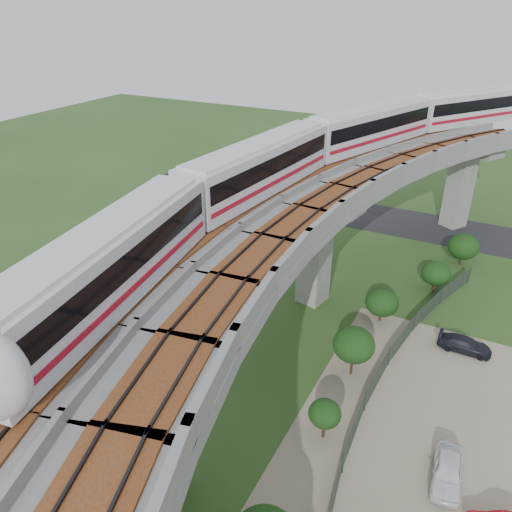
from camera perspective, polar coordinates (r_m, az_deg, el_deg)
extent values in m
plane|color=#2E4F1F|center=(34.96, -1.49, -12.78)|extent=(160.00, 160.00, 0.00)
cube|color=gray|center=(31.06, 21.64, -21.78)|extent=(18.00, 26.00, 0.04)
cube|color=#232326|center=(59.29, 12.59, 4.49)|extent=(60.00, 8.00, 0.03)
cube|color=#99968E|center=(58.17, 22.20, 7.06)|extent=(2.86, 2.93, 8.40)
cube|color=#99968E|center=(56.83, 23.06, 11.57)|extent=(7.21, 5.74, 1.20)
cube|color=#99968E|center=(40.24, 6.72, 0.12)|extent=(2.35, 2.51, 8.40)
cube|color=#99968E|center=(38.28, 7.11, 6.51)|extent=(7.31, 3.58, 1.20)
cube|color=#99968E|center=(25.52, -11.65, -19.46)|extent=(2.35, 2.51, 8.40)
cube|color=#99968E|center=(22.29, -12.83, -10.99)|extent=(7.31, 3.58, 1.20)
cube|color=gray|center=(51.80, 19.35, 11.97)|extent=(16.42, 20.91, 0.80)
cube|color=gray|center=(54.06, 15.76, 14.07)|extent=(8.66, 17.08, 1.00)
cube|color=gray|center=(49.38, 23.58, 11.61)|extent=(8.66, 17.08, 1.00)
cube|color=brown|center=(52.92, 17.48, 13.07)|extent=(10.68, 18.08, 0.12)
cube|color=black|center=(52.90, 17.50, 13.20)|extent=(9.69, 17.59, 0.12)
cube|color=brown|center=(50.53, 21.46, 11.80)|extent=(10.68, 18.08, 0.12)
cube|color=black|center=(50.50, 21.49, 11.93)|extent=(9.69, 17.59, 0.12)
cube|color=gray|center=(36.86, 6.16, 7.38)|extent=(11.77, 20.03, 0.80)
cube|color=gray|center=(38.76, 0.67, 9.97)|extent=(3.22, 18.71, 1.00)
cube|color=gray|center=(34.76, 12.39, 7.20)|extent=(3.22, 18.71, 1.00)
cube|color=brown|center=(37.78, 3.30, 8.75)|extent=(5.44, 19.05, 0.12)
cube|color=black|center=(37.74, 3.30, 8.92)|extent=(4.35, 18.88, 0.12)
cube|color=brown|center=(35.74, 9.26, 7.30)|extent=(5.44, 19.05, 0.12)
cube|color=black|center=(35.70, 9.27, 7.48)|extent=(4.35, 18.88, 0.12)
cube|color=gray|center=(22.60, -11.46, -7.09)|extent=(11.77, 20.03, 0.80)
cube|color=gray|center=(24.36, -20.54, -3.19)|extent=(3.22, 18.71, 1.00)
cube|color=gray|center=(20.52, -1.07, -7.35)|extent=(3.22, 18.71, 1.00)
cube|color=brown|center=(23.41, -16.29, -5.04)|extent=(5.44, 19.05, 0.12)
cube|color=black|center=(23.35, -16.32, -4.79)|extent=(4.35, 18.88, 0.12)
cube|color=brown|center=(21.45, -6.39, -7.25)|extent=(5.44, 19.05, 0.12)
cube|color=black|center=(21.38, -6.41, -6.98)|extent=(4.35, 18.88, 0.12)
cube|color=silver|center=(22.54, -16.87, -1.21)|extent=(4.95, 15.24, 3.20)
cube|color=silver|center=(21.80, -17.47, 2.71)|extent=(4.30, 14.41, 0.22)
cube|color=black|center=(22.33, -17.03, -0.20)|extent=(4.92, 14.65, 1.15)
cube|color=#AF1125|center=(22.89, -16.62, -2.86)|extent=(4.92, 14.65, 0.30)
cube|color=black|center=(23.25, -16.38, -4.37)|extent=(3.82, 12.89, 0.28)
cube|color=silver|center=(34.51, 0.38, 10.05)|extent=(4.16, 15.19, 3.20)
cube|color=silver|center=(34.03, 0.39, 12.78)|extent=(3.55, 14.39, 0.22)
cube|color=black|center=(34.37, 0.38, 10.77)|extent=(4.16, 14.60, 1.15)
cube|color=#AF1125|center=(34.74, 0.37, 8.88)|extent=(4.16, 14.60, 0.30)
cube|color=black|center=(34.98, 0.37, 7.77)|extent=(3.14, 12.87, 0.28)
cube|color=silver|center=(47.12, 12.97, 14.18)|extent=(7.67, 15.02, 3.20)
cube|color=silver|center=(46.77, 13.20, 16.20)|extent=(6.90, 14.13, 0.22)
cube|color=black|center=(47.02, 13.03, 14.71)|extent=(7.52, 14.48, 1.15)
cube|color=#AF1125|center=(47.29, 12.87, 13.30)|extent=(7.52, 14.48, 0.30)
cube|color=black|center=(47.46, 12.78, 12.47)|extent=(6.14, 12.63, 0.28)
cube|color=silver|center=(59.42, 23.58, 15.35)|extent=(10.70, 13.91, 3.20)
cube|color=silver|center=(59.15, 23.90, 16.95)|extent=(9.83, 12.98, 0.22)
cube|color=black|center=(59.35, 23.66, 15.77)|extent=(10.41, 13.44, 1.15)
cube|color=#AF1125|center=(59.56, 23.44, 14.66)|extent=(10.41, 13.44, 0.30)
cube|color=black|center=(59.70, 23.31, 14.00)|extent=(8.77, 11.60, 0.28)
cylinder|color=#2D382D|center=(47.84, 23.22, -2.07)|extent=(0.08, 0.08, 1.50)
cube|color=#2D382D|center=(45.82, 21.84, -3.12)|extent=(1.69, 4.77, 1.40)
cylinder|color=#2D382D|center=(43.81, 20.45, -4.33)|extent=(0.08, 0.08, 1.50)
cube|color=#2D382D|center=(41.81, 19.08, -5.70)|extent=(1.23, 4.91, 1.40)
cylinder|color=#2D382D|center=(39.82, 17.71, -7.26)|extent=(0.08, 0.08, 1.50)
cube|color=#2D382D|center=(37.86, 16.36, -9.04)|extent=(0.75, 4.99, 1.40)
cylinder|color=#2D382D|center=(35.94, 15.02, -11.06)|extent=(0.08, 0.08, 1.50)
cube|color=#2D382D|center=(34.07, 13.71, -13.37)|extent=(0.27, 5.04, 1.40)
cylinder|color=#2D382D|center=(32.25, 12.42, -15.98)|extent=(0.08, 0.08, 1.50)
cube|color=#2D382D|center=(30.51, 11.16, -18.96)|extent=(0.27, 5.04, 1.40)
cylinder|color=#2D382D|center=(28.86, 9.94, -22.33)|extent=(0.08, 0.08, 1.50)
cube|color=#2D382D|center=(27.33, 8.78, -26.14)|extent=(0.75, 4.99, 1.40)
cylinder|color=#382314|center=(50.85, 22.36, -0.39)|extent=(0.18, 0.18, 1.08)
ellipsoid|color=#153310|center=(50.26, 22.64, 1.01)|extent=(2.82, 2.82, 2.40)
cylinder|color=#382314|center=(45.50, 19.65, -3.26)|extent=(0.18, 0.18, 1.05)
ellipsoid|color=#153310|center=(44.91, 19.90, -1.90)|extent=(2.41, 2.41, 2.05)
cylinder|color=#382314|center=(40.37, 14.00, -6.65)|extent=(0.18, 0.18, 0.95)
ellipsoid|color=#153310|center=(39.70, 14.20, -5.17)|extent=(2.53, 2.53, 2.15)
cylinder|color=#382314|center=(34.65, 10.87, -12.07)|extent=(0.18, 0.18, 1.62)
ellipsoid|color=#153310|center=(33.64, 11.12, -9.92)|extent=(2.75, 2.75, 2.34)
cylinder|color=#382314|center=(30.47, 7.72, -19.00)|extent=(0.18, 0.18, 1.27)
ellipsoid|color=#153310|center=(29.62, 7.87, -17.41)|extent=(1.87, 1.87, 1.59)
imported|color=white|center=(30.00, 21.05, -21.95)|extent=(1.82, 3.88, 1.29)
imported|color=black|center=(39.08, 22.75, -9.30)|extent=(3.67, 1.51, 1.06)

